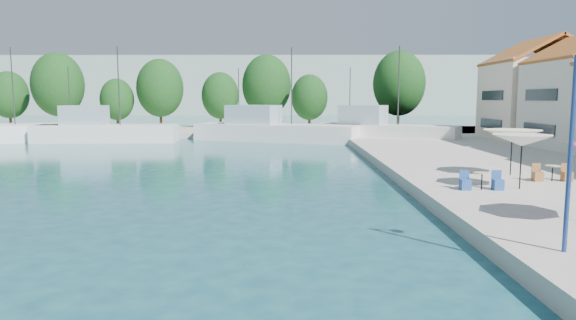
{
  "coord_description": "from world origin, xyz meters",
  "views": [
    {
      "loc": [
        0.39,
        1.33,
        4.53
      ],
      "look_at": [
        0.23,
        26.0,
        1.56
      ],
      "focal_mm": 32.0,
      "sensor_mm": 36.0,
      "label": 1
    }
  ],
  "objects_px": {
    "trawler_02": "(103,132)",
    "umbrella_cream": "(512,135)",
    "trawler_03": "(272,131)",
    "umbrella_white": "(522,140)",
    "trawler_04": "(380,131)"
  },
  "relations": [
    {
      "from": "umbrella_white",
      "to": "trawler_04",
      "type": "bearing_deg",
      "value": 91.27
    },
    {
      "from": "trawler_03",
      "to": "umbrella_white",
      "type": "distance_m",
      "value": 34.84
    },
    {
      "from": "trawler_02",
      "to": "umbrella_white",
      "type": "relative_size",
      "value": 5.66
    },
    {
      "from": "trawler_04",
      "to": "umbrella_cream",
      "type": "xyz_separation_m",
      "value": [
        1.99,
        -27.64,
        1.62
      ]
    },
    {
      "from": "trawler_02",
      "to": "umbrella_cream",
      "type": "bearing_deg",
      "value": -44.54
    },
    {
      "from": "umbrella_white",
      "to": "umbrella_cream",
      "type": "relative_size",
      "value": 0.86
    },
    {
      "from": "umbrella_white",
      "to": "trawler_02",
      "type": "bearing_deg",
      "value": 133.73
    },
    {
      "from": "umbrella_white",
      "to": "umbrella_cream",
      "type": "xyz_separation_m",
      "value": [
        1.29,
        4.0,
        -0.03
      ]
    },
    {
      "from": "trawler_04",
      "to": "umbrella_white",
      "type": "xyz_separation_m",
      "value": [
        0.7,
        -31.65,
        1.66
      ]
    },
    {
      "from": "umbrella_cream",
      "to": "trawler_04",
      "type": "bearing_deg",
      "value": 94.12
    },
    {
      "from": "trawler_04",
      "to": "umbrella_white",
      "type": "distance_m",
      "value": 31.7
    },
    {
      "from": "trawler_03",
      "to": "trawler_04",
      "type": "height_order",
      "value": "same"
    },
    {
      "from": "trawler_02",
      "to": "trawler_03",
      "type": "bearing_deg",
      "value": 2.2
    },
    {
      "from": "trawler_03",
      "to": "trawler_04",
      "type": "bearing_deg",
      "value": 15.45
    },
    {
      "from": "trawler_03",
      "to": "umbrella_cream",
      "type": "relative_size",
      "value": 6.04
    }
  ]
}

